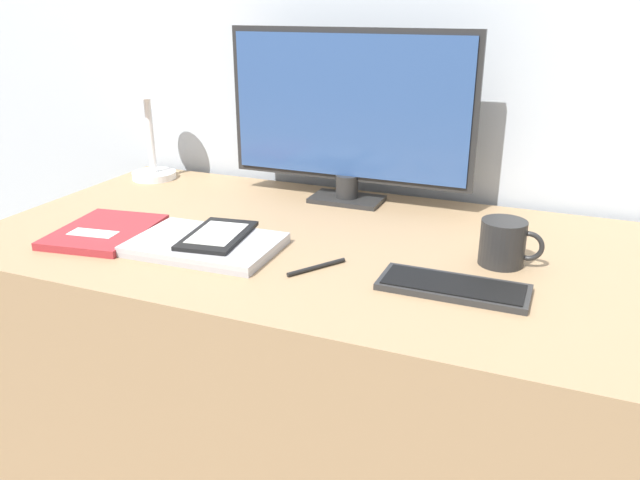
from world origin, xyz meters
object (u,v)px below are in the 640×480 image
object	(u,v)px
keyboard	(453,287)
laptop	(205,245)
notebook	(105,232)
coffee_mug	(504,243)
ereader	(217,235)
pen	(317,267)
monitor	(349,114)
desk_lamp	(148,115)

from	to	relation	value
keyboard	laptop	distance (m)	0.53
laptop	notebook	world-z (taller)	laptop
notebook	coffee_mug	bearing A→B (deg)	11.34
ereader	pen	bearing A→B (deg)	-7.03
keyboard	notebook	world-z (taller)	notebook
notebook	pen	world-z (taller)	notebook
monitor	keyboard	bearing A→B (deg)	-50.14
laptop	notebook	xyz separation A→B (m)	(-0.26, -0.01, -0.00)
laptop	coffee_mug	world-z (taller)	coffee_mug
keyboard	coffee_mug	world-z (taller)	coffee_mug
notebook	coffee_mug	xyz separation A→B (m)	(0.85, 0.17, 0.04)
laptop	desk_lamp	world-z (taller)	desk_lamp
keyboard	pen	world-z (taller)	keyboard
ereader	keyboard	bearing A→B (deg)	-2.61
keyboard	desk_lamp	world-z (taller)	desk_lamp
ereader	pen	size ratio (longest dim) A/B	1.79
coffee_mug	pen	bearing A→B (deg)	-153.58
desk_lamp	notebook	bearing A→B (deg)	-66.61
ereader	monitor	bearing A→B (deg)	70.81
keyboard	coffee_mug	distance (m)	0.18
monitor	notebook	xyz separation A→B (m)	(-0.42, -0.45, -0.22)
notebook	pen	size ratio (longest dim) A/B	2.32
pen	coffee_mug	bearing A→B (deg)	26.42
ereader	pen	world-z (taller)	ereader
notebook	keyboard	bearing A→B (deg)	0.83
keyboard	laptop	bearing A→B (deg)	179.95
notebook	laptop	bearing A→B (deg)	2.61
ereader	pen	xyz separation A→B (m)	(0.24, -0.03, -0.02)
keyboard	notebook	xyz separation A→B (m)	(-0.78, -0.01, 0.00)
ereader	coffee_mug	bearing A→B (deg)	13.26
desk_lamp	pen	size ratio (longest dim) A/B	2.63
keyboard	laptop	xyz separation A→B (m)	(-0.53, 0.00, 0.00)
monitor	laptop	size ratio (longest dim) A/B	2.06
desk_lamp	coffee_mug	distance (m)	1.09
pen	ereader	bearing A→B (deg)	172.97
monitor	ereader	bearing A→B (deg)	-109.19
ereader	notebook	size ratio (longest dim) A/B	0.77
ereader	notebook	world-z (taller)	ereader
coffee_mug	pen	distance (m)	0.38
monitor	keyboard	world-z (taller)	monitor
desk_lamp	keyboard	bearing A→B (deg)	-23.92
desk_lamp	pen	world-z (taller)	desk_lamp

